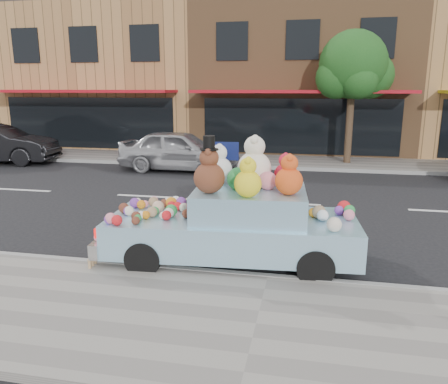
# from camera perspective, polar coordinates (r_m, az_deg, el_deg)

# --- Properties ---
(ground) EXTENTS (120.00, 120.00, 0.00)m
(ground) POSITION_cam_1_polar(r_m,az_deg,el_deg) (11.93, 8.21, -1.51)
(ground) COLOR black
(ground) RESTS_ON ground
(near_sidewalk) EXTENTS (60.00, 3.00, 0.12)m
(near_sidewalk) POSITION_cam_1_polar(r_m,az_deg,el_deg) (5.87, 4.19, -17.24)
(near_sidewalk) COLOR gray
(near_sidewalk) RESTS_ON ground
(far_sidewalk) EXTENTS (60.00, 3.00, 0.12)m
(far_sidewalk) POSITION_cam_1_polar(r_m,az_deg,el_deg) (18.27, 9.45, 3.86)
(far_sidewalk) COLOR gray
(far_sidewalk) RESTS_ON ground
(near_kerb) EXTENTS (60.00, 0.12, 0.13)m
(near_kerb) POSITION_cam_1_polar(r_m,az_deg,el_deg) (7.19, 5.76, -11.16)
(near_kerb) COLOR gray
(near_kerb) RESTS_ON ground
(far_kerb) EXTENTS (60.00, 0.12, 0.13)m
(far_kerb) POSITION_cam_1_polar(r_m,az_deg,el_deg) (16.79, 9.25, 3.04)
(far_kerb) COLOR gray
(far_kerb) RESTS_ON ground
(storefront_left) EXTENTS (10.00, 9.80, 7.30)m
(storefront_left) POSITION_cam_1_polar(r_m,az_deg,el_deg) (25.77, -13.24, 14.44)
(storefront_left) COLOR #A67645
(storefront_left) RESTS_ON ground
(storefront_mid) EXTENTS (10.00, 9.80, 7.30)m
(storefront_mid) POSITION_cam_1_polar(r_m,az_deg,el_deg) (23.50, 10.35, 14.70)
(storefront_mid) COLOR #8E613C
(storefront_mid) RESTS_ON ground
(street_tree) EXTENTS (3.00, 2.70, 5.22)m
(street_tree) POSITION_cam_1_polar(r_m,az_deg,el_deg) (18.13, 16.55, 14.96)
(street_tree) COLOR #38281C
(street_tree) RESTS_ON ground
(car_silver) EXTENTS (4.53, 1.87, 1.54)m
(car_silver) POSITION_cam_1_polar(r_m,az_deg,el_deg) (16.46, -5.79, 5.42)
(car_silver) COLOR #B0B1B5
(car_silver) RESTS_ON ground
(art_car) EXTENTS (4.60, 2.07, 2.30)m
(art_car) POSITION_cam_1_polar(r_m,az_deg,el_deg) (7.68, 1.38, -3.51)
(art_car) COLOR black
(art_car) RESTS_ON ground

